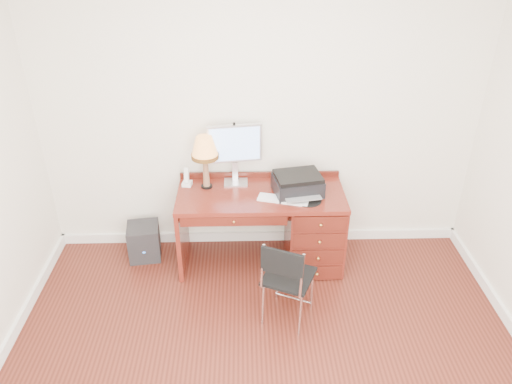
{
  "coord_description": "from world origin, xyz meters",
  "views": [
    {
      "loc": [
        -0.15,
        -2.46,
        2.98
      ],
      "look_at": [
        -0.05,
        1.2,
        0.88
      ],
      "focal_mm": 35.0,
      "sensor_mm": 36.0,
      "label": 1
    }
  ],
  "objects_px": {
    "leg_lamp": "(205,151)",
    "phone": "(187,180)",
    "desk": "(295,224)",
    "chair": "(290,275)",
    "monitor": "(235,147)",
    "printer": "(298,184)",
    "equipment_box": "(144,241)"
  },
  "relations": [
    {
      "from": "leg_lamp",
      "to": "phone",
      "type": "distance_m",
      "value": 0.36
    },
    {
      "from": "phone",
      "to": "desk",
      "type": "bearing_deg",
      "value": -0.18
    },
    {
      "from": "chair",
      "to": "desk",
      "type": "bearing_deg",
      "value": 105.16
    },
    {
      "from": "desk",
      "to": "leg_lamp",
      "type": "height_order",
      "value": "leg_lamp"
    },
    {
      "from": "monitor",
      "to": "printer",
      "type": "distance_m",
      "value": 0.65
    },
    {
      "from": "monitor",
      "to": "equipment_box",
      "type": "xyz_separation_m",
      "value": [
        -0.9,
        -0.12,
        -0.93
      ]
    },
    {
      "from": "monitor",
      "to": "equipment_box",
      "type": "relative_size",
      "value": 1.64
    },
    {
      "from": "chair",
      "to": "equipment_box",
      "type": "bearing_deg",
      "value": 169.06
    },
    {
      "from": "phone",
      "to": "equipment_box",
      "type": "xyz_separation_m",
      "value": [
        -0.45,
        -0.06,
        -0.63
      ]
    },
    {
      "from": "monitor",
      "to": "phone",
      "type": "height_order",
      "value": "monitor"
    },
    {
      "from": "equipment_box",
      "to": "printer",
      "type": "bearing_deg",
      "value": -11.85
    },
    {
      "from": "printer",
      "to": "equipment_box",
      "type": "height_order",
      "value": "printer"
    },
    {
      "from": "monitor",
      "to": "chair",
      "type": "height_order",
      "value": "monitor"
    },
    {
      "from": "monitor",
      "to": "chair",
      "type": "xyz_separation_m",
      "value": [
        0.42,
        -1.03,
        -0.63
      ]
    },
    {
      "from": "printer",
      "to": "chair",
      "type": "distance_m",
      "value": 0.9
    },
    {
      "from": "leg_lamp",
      "to": "desk",
      "type": "bearing_deg",
      "value": -8.34
    },
    {
      "from": "monitor",
      "to": "chair",
      "type": "relative_size",
      "value": 0.72
    },
    {
      "from": "phone",
      "to": "printer",
      "type": "bearing_deg",
      "value": -0.37
    },
    {
      "from": "printer",
      "to": "phone",
      "type": "height_order",
      "value": "printer"
    },
    {
      "from": "leg_lamp",
      "to": "chair",
      "type": "relative_size",
      "value": 0.63
    },
    {
      "from": "phone",
      "to": "monitor",
      "type": "bearing_deg",
      "value": 16.33
    },
    {
      "from": "leg_lamp",
      "to": "equipment_box",
      "type": "bearing_deg",
      "value": -177.9
    },
    {
      "from": "leg_lamp",
      "to": "equipment_box",
      "type": "height_order",
      "value": "leg_lamp"
    },
    {
      "from": "monitor",
      "to": "printer",
      "type": "xyz_separation_m",
      "value": [
        0.55,
        -0.22,
        -0.26
      ]
    },
    {
      "from": "chair",
      "to": "equipment_box",
      "type": "xyz_separation_m",
      "value": [
        -1.32,
        0.92,
        -0.31
      ]
    },
    {
      "from": "desk",
      "to": "phone",
      "type": "xyz_separation_m",
      "value": [
        -0.99,
        0.15,
        0.39
      ]
    },
    {
      "from": "desk",
      "to": "printer",
      "type": "xyz_separation_m",
      "value": [
        0.0,
        -0.0,
        0.43
      ]
    },
    {
      "from": "monitor",
      "to": "desk",
      "type": "bearing_deg",
      "value": -29.45
    },
    {
      "from": "desk",
      "to": "monitor",
      "type": "relative_size",
      "value": 2.66
    },
    {
      "from": "printer",
      "to": "chair",
      "type": "height_order",
      "value": "printer"
    },
    {
      "from": "leg_lamp",
      "to": "equipment_box",
      "type": "distance_m",
      "value": 1.14
    },
    {
      "from": "desk",
      "to": "phone",
      "type": "relative_size",
      "value": 8.46
    }
  ]
}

